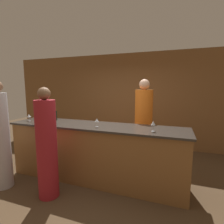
# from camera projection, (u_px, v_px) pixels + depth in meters

# --- Properties ---
(ground_plane) EXTENTS (14.00, 14.00, 0.00)m
(ground_plane) POSITION_uv_depth(u_px,v_px,m) (95.00, 179.00, 3.44)
(ground_plane) COLOR #4C3823
(back_wall) EXTENTS (8.00, 0.06, 2.80)m
(back_wall) POSITION_uv_depth(u_px,v_px,m) (127.00, 100.00, 5.41)
(back_wall) COLOR brown
(back_wall) RESTS_ON ground_plane
(bar_counter) EXTENTS (3.41, 0.76, 1.08)m
(bar_counter) POSITION_uv_depth(u_px,v_px,m) (95.00, 152.00, 3.37)
(bar_counter) COLOR brown
(bar_counter) RESTS_ON ground_plane
(bartender) EXTENTS (0.38, 0.38, 1.96)m
(bartender) POSITION_uv_depth(u_px,v_px,m) (143.00, 127.00, 3.85)
(bartender) COLOR orange
(bartender) RESTS_ON ground_plane
(guest_0) EXTENTS (0.30, 0.30, 1.91)m
(guest_0) POSITION_uv_depth(u_px,v_px,m) (1.00, 138.00, 3.06)
(guest_0) COLOR #B2B2B7
(guest_0) RESTS_ON ground_plane
(guest_1) EXTENTS (0.32, 0.32, 1.79)m
(guest_1) POSITION_uv_depth(u_px,v_px,m) (47.00, 147.00, 2.79)
(guest_1) COLOR maroon
(guest_1) RESTS_ON ground_plane
(wine_bottle_0) EXTENTS (0.07, 0.07, 0.29)m
(wine_bottle_0) POSITION_uv_depth(u_px,v_px,m) (55.00, 115.00, 3.80)
(wine_bottle_0) COLOR black
(wine_bottle_0) RESTS_ON bar_counter
(wine_glass_0) EXTENTS (0.07, 0.07, 0.15)m
(wine_glass_0) POSITION_uv_depth(u_px,v_px,m) (97.00, 120.00, 3.11)
(wine_glass_0) COLOR silver
(wine_glass_0) RESTS_ON bar_counter
(wine_glass_1) EXTENTS (0.07, 0.07, 0.17)m
(wine_glass_1) POSITION_uv_depth(u_px,v_px,m) (153.00, 124.00, 2.80)
(wine_glass_1) COLOR silver
(wine_glass_1) RESTS_ON bar_counter
(wine_glass_2) EXTENTS (0.08, 0.08, 0.15)m
(wine_glass_2) POSITION_uv_depth(u_px,v_px,m) (29.00, 116.00, 3.67)
(wine_glass_2) COLOR silver
(wine_glass_2) RESTS_ON bar_counter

